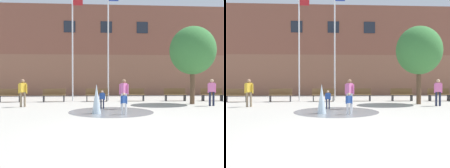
% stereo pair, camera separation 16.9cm
% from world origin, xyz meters
% --- Properties ---
extents(ground_plane, '(100.00, 100.00, 0.00)m').
position_xyz_m(ground_plane, '(0.00, 0.00, 0.00)').
color(ground_plane, '#B2ADA3').
extents(library_building, '(36.00, 6.05, 8.74)m').
position_xyz_m(library_building, '(0.00, 20.71, 4.37)').
color(library_building, brown).
rests_on(library_building, ground).
extents(splash_fountain, '(4.16, 4.16, 1.37)m').
position_xyz_m(splash_fountain, '(-0.82, 4.83, 0.44)').
color(splash_fountain, gray).
rests_on(splash_fountain, ground).
extents(park_bench_far_left, '(1.60, 0.44, 0.91)m').
position_xyz_m(park_bench_far_left, '(-7.03, 11.08, 0.48)').
color(park_bench_far_left, '#28282D').
rests_on(park_bench_far_left, ground).
extents(park_bench_left_of_flagpoles, '(1.60, 0.44, 0.91)m').
position_xyz_m(park_bench_left_of_flagpoles, '(-4.00, 11.12, 0.48)').
color(park_bench_left_of_flagpoles, '#28282D').
rests_on(park_bench_left_of_flagpoles, ground).
extents(park_bench_under_left_flagpole, '(1.60, 0.44, 0.91)m').
position_xyz_m(park_bench_under_left_flagpole, '(-0.99, 11.11, 0.48)').
color(park_bench_under_left_flagpole, '#28282D').
rests_on(park_bench_under_left_flagpole, ground).
extents(park_bench_center, '(1.60, 0.44, 0.91)m').
position_xyz_m(park_bench_center, '(1.68, 11.27, 0.48)').
color(park_bench_center, '#28282D').
rests_on(park_bench_center, ground).
extents(park_bench_under_right_flagpole, '(1.60, 0.44, 0.91)m').
position_xyz_m(park_bench_under_right_flagpole, '(4.73, 11.21, 0.48)').
color(park_bench_under_right_flagpole, '#28282D').
rests_on(park_bench_under_right_flagpole, ground).
extents(park_bench_far_right, '(1.60, 0.44, 0.91)m').
position_xyz_m(park_bench_far_right, '(7.43, 11.04, 0.48)').
color(park_bench_far_right, '#28282D').
rests_on(park_bench_far_right, ground).
extents(adult_near_bench, '(0.50, 0.39, 1.59)m').
position_xyz_m(adult_near_bench, '(0.40, 6.35, 0.93)').
color(adult_near_bench, silver).
rests_on(adult_near_bench, ground).
extents(adult_in_red, '(0.50, 0.38, 1.59)m').
position_xyz_m(adult_in_red, '(-5.26, 7.72, 0.93)').
color(adult_in_red, '#89755B').
rests_on(adult_in_red, ground).
extents(child_with_pink_shirt, '(0.31, 0.21, 0.99)m').
position_xyz_m(child_with_pink_shirt, '(0.16, 4.21, 0.58)').
color(child_with_pink_shirt, silver).
rests_on(child_with_pink_shirt, ground).
extents(child_in_fountain, '(0.31, 0.15, 0.99)m').
position_xyz_m(child_in_fountain, '(-0.75, 6.54, 0.58)').
color(child_in_fountain, '#1E233D').
rests_on(child_in_fountain, ground).
extents(adult_watching, '(0.50, 0.29, 1.59)m').
position_xyz_m(adult_watching, '(5.79, 7.55, 0.93)').
color(adult_watching, '#1E233D').
rests_on(adult_watching, ground).
extents(flagpole_left, '(0.80, 0.10, 7.79)m').
position_xyz_m(flagpole_left, '(-2.71, 11.68, 4.14)').
color(flagpole_left, silver).
rests_on(flagpole_left, ground).
extents(flagpole_right, '(0.80, 0.10, 8.15)m').
position_xyz_m(flagpole_right, '(-0.12, 11.68, 4.32)').
color(flagpole_right, silver).
rests_on(flagpole_right, ground).
extents(street_tree_near_building, '(2.88, 2.88, 4.95)m').
position_xyz_m(street_tree_near_building, '(5.08, 8.77, 3.41)').
color(street_tree_near_building, brown).
rests_on(street_tree_near_building, ground).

